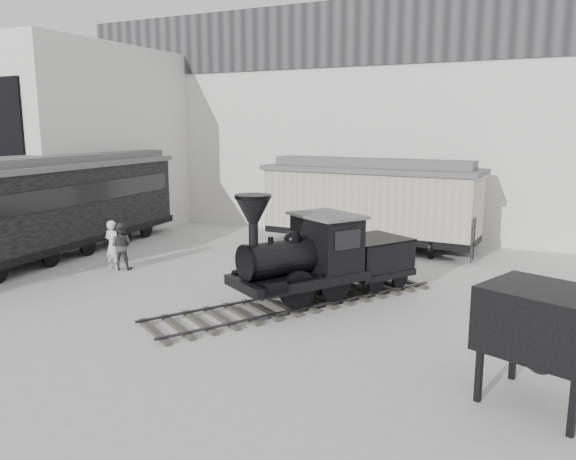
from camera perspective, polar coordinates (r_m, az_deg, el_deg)
The scene contains 9 objects.
ground at distance 14.98m, azimuth -6.00°, elevation -10.12°, with size 90.00×90.00×0.00m, color #9E9E9B.
north_wall at distance 27.89m, azimuth 10.39°, elevation 10.95°, with size 34.00×2.51×11.00m.
west_pavilion at distance 30.97m, azimuth -19.67°, elevation 8.50°, with size 7.00×12.11×9.00m.
locomotive at distance 17.04m, azimuth 3.05°, elevation -3.21°, with size 6.66×9.07×3.32m.
boxcar at distance 24.85m, azimuth 8.30°, elevation 2.96°, with size 9.64×3.45×3.89m.
passenger_coach at distance 24.62m, azimuth -22.68°, elevation 2.33°, with size 4.24×14.43×3.81m.
visitor_a at distance 21.72m, azimuth -17.37°, elevation -1.48°, with size 0.68×0.44×1.86m, color silver.
visitor_b at distance 21.70m, azimuth -16.64°, elevation -1.59°, with size 0.85×0.67×1.76m, color #3B3B3B.
coal_hopper at distance 11.69m, azimuth 24.59°, elevation -9.23°, with size 2.60×2.38×2.31m.
Camera 1 is at (7.41, -11.90, 5.26)m, focal length 35.00 mm.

